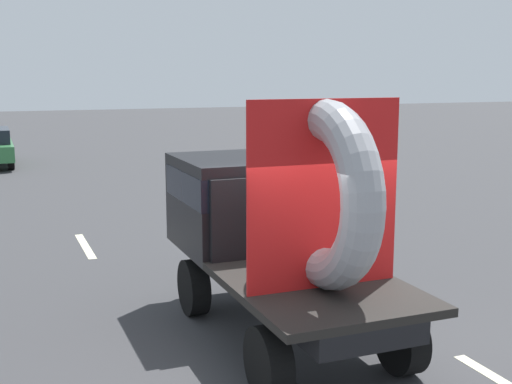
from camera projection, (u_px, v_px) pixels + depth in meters
The scene contains 4 objects.
ground_plane at pixel (323, 357), 8.38m from camera, with size 120.00×120.00×0.00m, color #38383A.
flatbed_truck at pixel (270, 217), 9.16m from camera, with size 2.02×4.56×3.23m.
lane_dash_left_far at pixel (85, 246), 13.76m from camera, with size 2.12×0.16×0.01m, color beige.
lane_dash_right_far at pixel (242, 227), 15.47m from camera, with size 2.55×0.16×0.01m, color beige.
Camera 1 is at (-3.72, -7.01, 3.50)m, focal length 47.00 mm.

